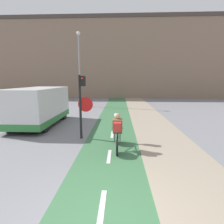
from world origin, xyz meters
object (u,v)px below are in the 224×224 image
(street_lamp_far, at_px, (79,62))
(cyclist_near, at_px, (117,132))
(van, at_px, (39,107))
(traffic_light_pole, at_px, (82,100))

(street_lamp_far, relative_size, cyclist_near, 4.17)
(cyclist_near, bearing_deg, street_lamp_far, 109.38)
(van, bearing_deg, street_lamp_far, 83.79)
(traffic_light_pole, xyz_separation_m, cyclist_near, (1.60, -1.28, -1.10))
(traffic_light_pole, bearing_deg, van, 142.43)
(street_lamp_far, bearing_deg, cyclist_near, -70.62)
(traffic_light_pole, bearing_deg, street_lamp_far, 103.21)
(cyclist_near, relative_size, van, 0.37)
(street_lamp_far, height_order, van, street_lamp_far)
(traffic_light_pole, distance_m, van, 4.01)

